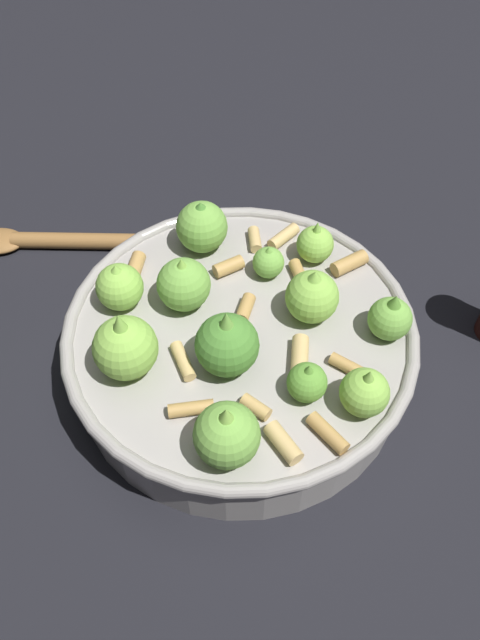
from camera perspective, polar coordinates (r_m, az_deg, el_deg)
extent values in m
plane|color=black|center=(0.53, 0.00, -4.25)|extent=(2.40, 2.40, 0.00)
cylinder|color=#9E9993|center=(0.51, 0.00, -2.57)|extent=(0.27, 0.27, 0.05)
torus|color=#9E9993|center=(0.49, 0.00, -0.74)|extent=(0.28, 0.28, 0.01)
sphere|color=#75B247|center=(0.41, -1.23, -10.56)|extent=(0.04, 0.04, 0.04)
cone|color=#8CC64C|center=(0.39, -1.28, -8.96)|extent=(0.02, 0.02, 0.02)
sphere|color=#4C8933|center=(0.45, -0.75, -2.41)|extent=(0.05, 0.05, 0.05)
cone|color=#75B247|center=(0.43, -0.79, -0.40)|extent=(0.02, 0.02, 0.02)
sphere|color=#75B247|center=(0.53, -3.54, 8.56)|extent=(0.04, 0.04, 0.04)
cone|color=#4C8933|center=(0.52, -3.64, 10.18)|extent=(0.02, 0.02, 0.01)
sphere|color=#8CC64C|center=(0.45, -10.52, -2.54)|extent=(0.05, 0.05, 0.05)
cone|color=#8CC64C|center=(0.43, -11.00, -0.53)|extent=(0.02, 0.02, 0.02)
sphere|color=#609E38|center=(0.44, 6.20, -5.74)|extent=(0.03, 0.03, 0.03)
cone|color=#609E38|center=(0.43, 6.36, -4.67)|extent=(0.01, 0.01, 0.01)
sphere|color=#75B247|center=(0.51, 2.63, 5.32)|extent=(0.03, 0.03, 0.03)
cone|color=#75B247|center=(0.51, 2.68, 6.33)|extent=(0.01, 0.01, 0.01)
sphere|color=#8CC64C|center=(0.44, 11.40, -6.57)|extent=(0.04, 0.04, 0.04)
cone|color=#8CC64C|center=(0.42, 11.79, -5.25)|extent=(0.01, 0.01, 0.02)
sphere|color=#8CC64C|center=(0.53, 6.94, 6.94)|extent=(0.03, 0.03, 0.03)
cone|color=#8CC64C|center=(0.52, 7.12, 8.30)|extent=(0.01, 0.01, 0.02)
sphere|color=#8CC64C|center=(0.49, -11.20, 2.68)|extent=(0.04, 0.04, 0.04)
cone|color=#8CC64C|center=(0.48, -11.52, 4.07)|extent=(0.02, 0.02, 0.01)
sphere|color=#75B247|center=(0.48, 13.65, 0.11)|extent=(0.03, 0.03, 0.03)
cone|color=#609E38|center=(0.47, 14.06, 1.51)|extent=(0.02, 0.02, 0.02)
sphere|color=#8CC64C|center=(0.48, 6.66, 2.14)|extent=(0.04, 0.04, 0.04)
cone|color=#8CC64C|center=(0.47, 6.89, 3.78)|extent=(0.02, 0.02, 0.02)
sphere|color=#75B247|center=(0.49, -5.21, 3.27)|extent=(0.04, 0.04, 0.04)
cone|color=#8CC64C|center=(0.47, -5.39, 4.96)|extent=(0.02, 0.02, 0.02)
cylinder|color=tan|center=(0.44, 1.46, -8.02)|extent=(0.02, 0.02, 0.01)
cylinder|color=tan|center=(0.46, -5.28, -3.79)|extent=(0.03, 0.03, 0.01)
cylinder|color=tan|center=(0.47, 9.77, -4.13)|extent=(0.03, 0.02, 0.01)
cylinder|color=tan|center=(0.49, 0.93, 1.02)|extent=(0.01, 0.02, 0.01)
cylinder|color=tan|center=(0.43, 4.03, -11.22)|extent=(0.03, 0.03, 0.01)
cylinder|color=tan|center=(0.52, -1.07, 4.95)|extent=(0.03, 0.03, 0.01)
cylinder|color=tan|center=(0.53, 10.05, 5.18)|extent=(0.03, 0.03, 0.01)
cylinder|color=tan|center=(0.53, -9.63, 4.83)|extent=(0.02, 0.03, 0.01)
cylinder|color=tan|center=(0.52, 5.56, 4.06)|extent=(0.02, 0.03, 0.01)
cylinder|color=tan|center=(0.44, -4.53, -8.14)|extent=(0.03, 0.02, 0.01)
cylinder|color=tan|center=(0.55, 1.37, 7.43)|extent=(0.02, 0.03, 0.01)
cylinder|color=tan|center=(0.46, 5.54, -3.25)|extent=(0.02, 0.03, 0.01)
cylinder|color=tan|center=(0.55, 4.03, 7.67)|extent=(0.02, 0.03, 0.01)
cylinder|color=tan|center=(0.43, 8.09, -10.27)|extent=(0.03, 0.03, 0.01)
cylinder|color=olive|center=(0.63, -11.23, 7.11)|extent=(0.21, 0.07, 0.02)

